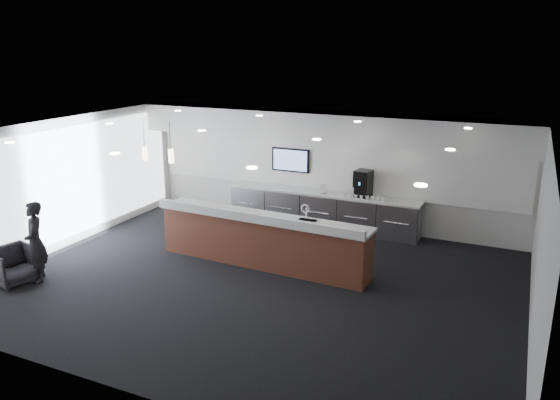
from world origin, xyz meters
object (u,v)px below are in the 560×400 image
at_px(service_counter, 262,240).
at_px(coffee_machine, 363,183).
at_px(armchair, 14,265).
at_px(lounge_guest, 35,242).

height_order(service_counter, coffee_machine, coffee_machine).
distance_m(coffee_machine, armchair, 8.00).
bearing_deg(armchair, coffee_machine, -30.29).
bearing_deg(armchair, service_counter, -42.14).
xyz_separation_m(service_counter, armchair, (-4.11, -2.86, -0.21)).
distance_m(service_counter, lounge_guest, 4.56).
bearing_deg(service_counter, armchair, -142.54).
bearing_deg(coffee_machine, armchair, -126.47).
xyz_separation_m(service_counter, lounge_guest, (-3.75, -2.58, 0.24)).
height_order(armchair, lounge_guest, lounge_guest).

